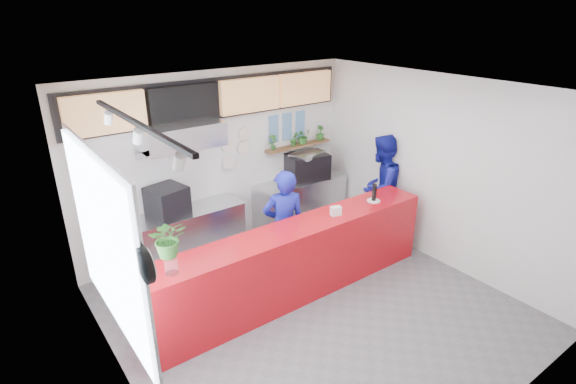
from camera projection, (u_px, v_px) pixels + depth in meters
floor at (312, 308)px, 6.27m from camera, size 5.00×5.00×0.00m
ceiling at (317, 92)px, 5.12m from camera, size 5.00×5.00×0.00m
wall_back at (220, 161)px, 7.55m from camera, size 5.00×0.00×5.00m
wall_left at (115, 276)px, 4.32m from camera, size 0.00×5.00×5.00m
wall_right at (437, 171)px, 7.07m from camera, size 0.00×5.00×5.00m
service_counter at (295, 262)px, 6.36m from camera, size 4.50×0.60×1.10m
cream_band at (216, 95)px, 7.13m from camera, size 5.00×0.02×0.80m
prep_bench at (189, 236)px, 7.29m from camera, size 1.80×0.60×0.90m
panini_oven at (167, 202)px, 6.87m from camera, size 0.62×0.62×0.47m
extraction_hood at (180, 135)px, 6.61m from camera, size 1.20×0.70×0.35m
hood_lip at (182, 148)px, 6.68m from camera, size 1.20×0.69×0.31m
right_bench at (300, 202)px, 8.56m from camera, size 1.80×0.60×0.90m
espresso_machine at (307, 166)px, 8.38m from camera, size 0.84×0.67×0.48m
espresso_tray at (307, 154)px, 8.29m from camera, size 0.72×0.60×0.06m
herb_shelf at (298, 146)px, 8.36m from camera, size 1.40×0.18×0.04m
menu_board_far_left at (105, 114)px, 6.10m from camera, size 1.10×0.10×0.55m
menu_board_mid_left at (185, 104)px, 6.74m from camera, size 1.10×0.10×0.55m
menu_board_mid_right at (250, 95)px, 7.38m from camera, size 1.10×0.10×0.55m
menu_board_far_right at (305, 88)px, 8.01m from camera, size 1.10×0.10×0.55m
soffit at (217, 98)px, 7.12m from camera, size 4.80×0.04×0.65m
window_pane at (106, 244)px, 4.49m from camera, size 0.04×2.20×1.90m
window_frame at (108, 244)px, 4.50m from camera, size 0.03×2.30×2.00m
wall_clock_rim at (145, 265)px, 3.47m from camera, size 0.05×0.30×0.30m
wall_clock_face at (149, 264)px, 3.48m from camera, size 0.02×0.26×0.26m
track_rail at (136, 123)px, 3.99m from camera, size 0.05×2.40×0.04m
dec_plate_a at (228, 145)px, 7.52m from camera, size 0.24×0.03×0.24m
dec_plate_b at (243, 148)px, 7.72m from camera, size 0.24×0.03×0.24m
dec_plate_c at (229, 162)px, 7.63m from camera, size 0.24×0.03×0.24m
dec_plate_d at (245, 133)px, 7.65m from camera, size 0.24×0.03×0.24m
photo_frame_a at (274, 122)px, 7.95m from camera, size 0.20×0.02×0.25m
photo_frame_b at (287, 120)px, 8.12m from camera, size 0.20×0.02×0.25m
photo_frame_c at (300, 118)px, 8.28m from camera, size 0.20×0.02×0.25m
photo_frame_d at (274, 136)px, 8.05m from camera, size 0.20×0.02×0.25m
photo_frame_e at (287, 133)px, 8.21m from camera, size 0.20×0.02×0.25m
photo_frame_f at (300, 131)px, 8.38m from camera, size 0.20×0.02×0.25m
staff_center at (284, 226)px, 6.68m from camera, size 0.75×0.63×1.75m
staff_right at (380, 187)px, 7.93m from camera, size 1.04×0.88×1.89m
herb_a at (273, 142)px, 7.98m from camera, size 0.17×0.13×0.30m
herb_b at (294, 139)px, 8.25m from camera, size 0.18×0.16×0.26m
herb_c at (303, 136)px, 8.35m from camera, size 0.28×0.24×0.30m
herb_d at (320, 133)px, 8.59m from camera, size 0.17×0.15×0.29m
glass_vase at (171, 266)px, 5.06m from camera, size 0.18×0.18×0.19m
basil_vase at (168, 238)px, 4.93m from camera, size 0.49×0.46×0.45m
napkin_holder at (336, 211)px, 6.48m from camera, size 0.17×0.13×0.13m
white_plate at (374, 201)px, 6.97m from camera, size 0.22×0.22×0.02m
pepper_mill at (374, 192)px, 6.92m from camera, size 0.08×0.08×0.26m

